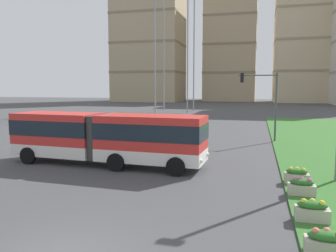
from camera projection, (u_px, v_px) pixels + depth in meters
The scene contains 11 objects.
articulated_bus at pixel (106, 137), 19.79m from camera, with size 11.96×3.30×3.00m.
car_black_sedan at pixel (123, 132), 28.76m from camera, with size 4.59×2.45×1.58m.
flower_planter_0 at pixel (327, 243), 8.99m from camera, with size 1.10×0.56×0.74m.
flower_planter_1 at pixel (312, 210), 11.37m from camera, with size 1.10×0.56×0.74m.
flower_planter_2 at pixel (302, 186), 14.11m from camera, with size 1.10×0.56×0.74m.
flower_planter_3 at pixel (297, 175), 15.89m from camera, with size 1.10×0.56×0.74m.
traffic_light_far_right at pixel (264, 95), 28.16m from camera, with size 3.19×0.28×5.76m.
apartment_tower_west at pixel (149, 17), 109.66m from camera, with size 21.59×16.74×54.63m.
apartment_tower_westcentre at pixel (231, 48), 115.53m from camera, with size 16.93×19.28×36.27m.
apartment_tower_centre at pixel (302, 42), 102.42m from camera, with size 16.05×14.20×36.40m.
transmission_pylon at pixel (175, 13), 61.76m from camera, with size 9.00×6.24×33.43m.
Camera 1 is at (4.97, -7.38, 4.55)m, focal length 36.04 mm.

